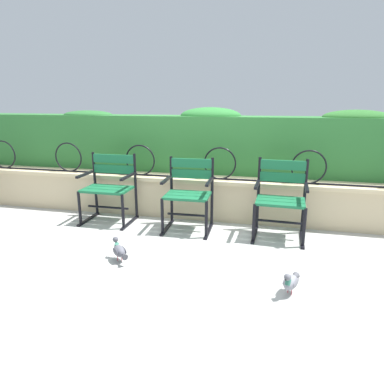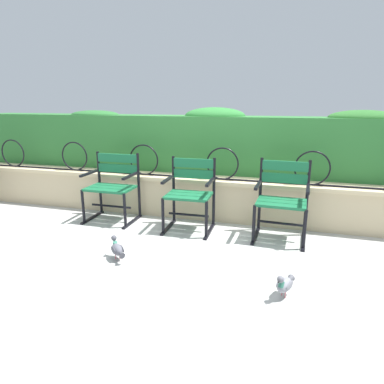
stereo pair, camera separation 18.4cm
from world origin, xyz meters
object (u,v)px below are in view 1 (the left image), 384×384
object	(u,v)px
pigeon_far_side	(291,281)
park_chair_right	(281,197)
pigeon_near_chairs	(119,251)
park_chair_left	(109,186)
park_chair_centre	(189,192)

from	to	relation	value
pigeon_far_side	park_chair_right	bearing A→B (deg)	93.73
park_chair_right	pigeon_near_chairs	bearing A→B (deg)	-145.78
park_chair_left	pigeon_far_side	distance (m)	2.62
park_chair_centre	pigeon_far_side	world-z (taller)	park_chair_centre
pigeon_far_side	park_chair_centre	bearing A→B (deg)	132.54
park_chair_centre	pigeon_far_side	distance (m)	1.75
park_chair_right	pigeon_near_chairs	world-z (taller)	park_chair_right
park_chair_centre	park_chair_right	xyz separation A→B (m)	(1.08, 0.00, 0.01)
park_chair_left	park_chair_centre	distance (m)	1.07
park_chair_centre	park_chair_right	world-z (taller)	park_chair_right
park_chair_right	park_chair_left	bearing A→B (deg)	178.59
park_chair_right	pigeon_near_chairs	distance (m)	1.88
pigeon_near_chairs	pigeon_far_side	xyz separation A→B (m)	(1.61, -0.23, 0.00)
park_chair_left	park_chair_centre	xyz separation A→B (m)	(1.07, -0.06, -0.01)
park_chair_left	park_chair_right	world-z (taller)	park_chair_right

